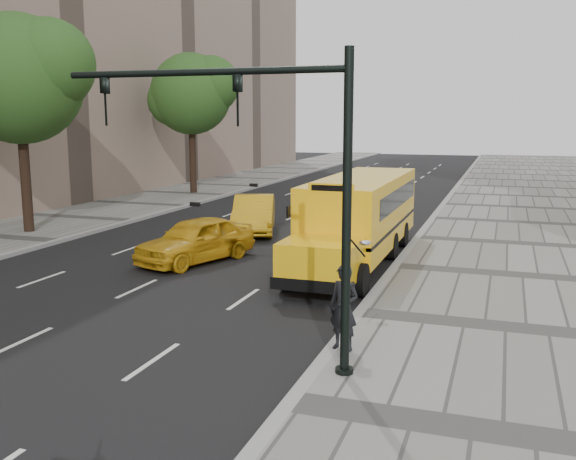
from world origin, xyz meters
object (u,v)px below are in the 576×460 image
(tree_b, at_px, (20,78))
(traffic_signal, at_px, (277,171))
(school_bus, at_px, (361,212))
(tree_c, at_px, (192,93))
(taxi_near, at_px, (196,240))
(pedestrian, at_px, (344,308))
(taxi_far, at_px, (254,214))

(tree_b, relative_size, traffic_signal, 1.48)
(tree_b, distance_m, school_bus, 15.72)
(tree_c, distance_m, traffic_signal, 31.20)
(tree_b, height_order, traffic_signal, tree_b)
(taxi_near, relative_size, pedestrian, 2.53)
(taxi_near, bearing_deg, tree_b, -175.89)
(taxi_far, bearing_deg, school_bus, -53.63)
(pedestrian, bearing_deg, tree_b, 166.12)
(school_bus, height_order, taxi_far, school_bus)
(traffic_signal, bearing_deg, tree_c, 120.10)
(pedestrian, relative_size, traffic_signal, 0.29)
(taxi_far, bearing_deg, traffic_signal, -85.28)
(school_bus, relative_size, pedestrian, 6.15)
(taxi_far, height_order, traffic_signal, traffic_signal)
(tree_b, distance_m, taxi_near, 11.43)
(pedestrian, height_order, traffic_signal, traffic_signal)
(tree_c, bearing_deg, traffic_signal, -59.90)
(taxi_near, bearing_deg, tree_c, 136.29)
(school_bus, height_order, taxi_near, school_bus)
(tree_c, height_order, school_bus, tree_c)
(tree_c, bearing_deg, taxi_near, -62.83)
(traffic_signal, bearing_deg, school_bus, 93.66)
(taxi_far, bearing_deg, taxi_near, -106.21)
(tree_c, distance_m, school_bus, 22.46)
(tree_c, bearing_deg, taxi_far, -52.87)
(school_bus, height_order, pedestrian, school_bus)
(taxi_far, bearing_deg, tree_c, 108.33)
(tree_b, height_order, pedestrian, tree_b)
(tree_b, xyz_separation_m, school_bus, (14.90, -0.25, -5.01))
(tree_c, height_order, pedestrian, tree_c)
(tree_b, xyz_separation_m, traffic_signal, (15.59, -11.07, -2.68))
(taxi_near, bearing_deg, pedestrian, -26.06)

